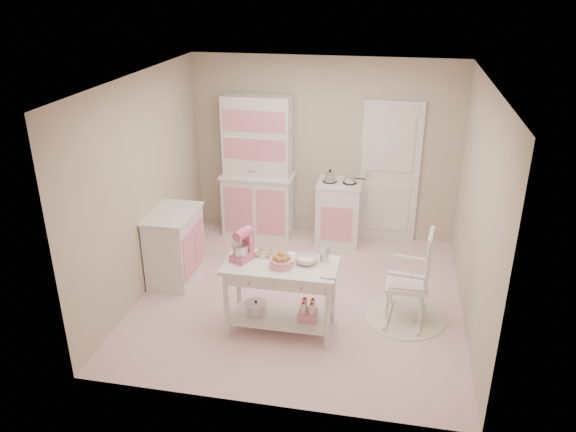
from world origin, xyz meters
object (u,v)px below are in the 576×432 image
(base_cabinet, at_px, (175,246))
(bread_basket, at_px, (281,263))
(hutch, at_px, (257,168))
(work_table, at_px, (281,297))
(stand_mixer, at_px, (242,245))
(rocking_chair, at_px, (408,275))
(stove, at_px, (339,212))

(base_cabinet, distance_m, bread_basket, 1.82)
(hutch, height_order, work_table, hutch)
(hutch, distance_m, stand_mixer, 2.37)
(bread_basket, bearing_deg, work_table, 111.80)
(stand_mixer, bearing_deg, rocking_chair, 36.63)
(bread_basket, bearing_deg, base_cabinet, 150.64)
(base_cabinet, xyz_separation_m, stand_mixer, (1.11, -0.80, 0.51))
(hutch, xyz_separation_m, rocking_chair, (2.17, -1.88, -0.49))
(stove, height_order, rocking_chair, rocking_chair)
(stove, xyz_separation_m, work_table, (-0.37, -2.30, -0.06))
(hutch, relative_size, work_table, 1.73)
(stove, height_order, base_cabinet, same)
(stove, distance_m, bread_basket, 2.41)
(bread_basket, bearing_deg, hutch, 109.52)
(work_table, distance_m, bread_basket, 0.45)
(hutch, height_order, rocking_chair, hutch)
(hutch, xyz_separation_m, stand_mixer, (0.41, -2.33, -0.07))
(work_table, bearing_deg, stove, 80.92)
(hutch, xyz_separation_m, stove, (1.20, -0.05, -0.58))
(work_table, height_order, stand_mixer, stand_mixer)
(stand_mixer, relative_size, bread_basket, 1.36)
(base_cabinet, bearing_deg, stove, 37.95)
(work_table, distance_m, stand_mixer, 0.71)
(hutch, bearing_deg, stand_mixer, -79.99)
(base_cabinet, xyz_separation_m, work_table, (1.53, -0.82, -0.06))
(hutch, height_order, bread_basket, hutch)
(stove, xyz_separation_m, rocking_chair, (0.97, -1.83, 0.09))
(base_cabinet, height_order, rocking_chair, rocking_chair)
(hutch, relative_size, rocking_chair, 1.89)
(stand_mixer, height_order, bread_basket, stand_mixer)
(base_cabinet, bearing_deg, work_table, -28.25)
(base_cabinet, bearing_deg, rocking_chair, -7.04)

